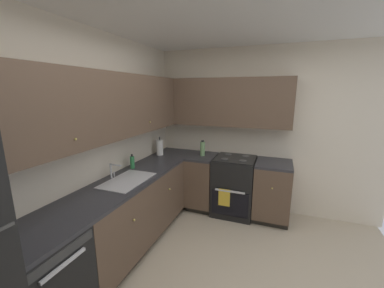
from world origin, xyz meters
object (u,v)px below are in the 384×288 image
(soap_bottle, at_px, (132,162))
(paper_towel_roll, at_px, (160,147))
(oven_range, at_px, (234,185))
(oil_bottle, at_px, (203,149))

(soap_bottle, xyz_separation_m, paper_towel_roll, (0.74, -0.02, 0.04))
(soap_bottle, bearing_deg, oven_range, -51.67)
(oven_range, height_order, soap_bottle, soap_bottle)
(soap_bottle, relative_size, paper_towel_roll, 0.63)
(oven_range, xyz_separation_m, oil_bottle, (-0.02, 0.53, 0.56))
(paper_towel_roll, bearing_deg, oven_range, -79.46)
(oven_range, distance_m, oil_bottle, 0.77)
(soap_bottle, height_order, oil_bottle, oil_bottle)
(oven_range, height_order, oil_bottle, oil_bottle)
(oven_range, relative_size, soap_bottle, 5.42)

